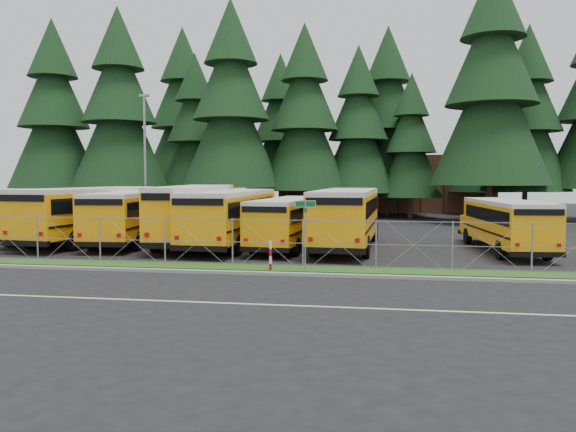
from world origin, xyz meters
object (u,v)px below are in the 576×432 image
object	(u,v)px
bus_0	(59,215)
bus_2	(136,218)
bus_east	(505,226)
bus_6	(347,219)
striped_bollard	(270,256)
bus_3	(196,215)
bus_5	(290,223)
street_sign	(305,220)
bus_4	(233,219)
bus_1	(92,215)
light_standard	(145,154)

from	to	relation	value
bus_0	bus_2	world-z (taller)	bus_0
bus_0	bus_east	xyz separation A→B (m)	(24.95, -1.36, -0.18)
bus_6	striped_bollard	bearing A→B (deg)	-106.14
bus_3	bus_5	bearing A→B (deg)	-15.66
bus_6	street_sign	xyz separation A→B (m)	(-1.24, -7.43, 0.49)
bus_4	striped_bollard	size ratio (longest dim) A/B	9.57
bus_6	striped_bollard	size ratio (longest dim) A/B	9.80
bus_3	bus_6	xyz separation A→B (m)	(8.37, -0.59, -0.08)
bus_1	bus_5	xyz separation A→B (m)	(11.45, -0.66, -0.25)
bus_2	bus_east	xyz separation A→B (m)	(19.68, -0.45, -0.17)
bus_2	striped_bollard	distance (m)	12.26
bus_5	bus_1	bearing A→B (deg)	-177.93
bus_0	bus_east	size ratio (longest dim) A/B	1.14
bus_0	bus_2	xyz separation A→B (m)	(5.27, -0.91, -0.01)
bus_4	light_standard	size ratio (longest dim) A/B	1.13
bus_2	bus_east	world-z (taller)	bus_2
bus_0	bus_5	distance (m)	14.22
bus_6	light_standard	distance (m)	21.11
bus_4	bus_east	bearing A→B (deg)	3.06
bus_2	striped_bollard	world-z (taller)	bus_2
bus_1	bus_5	bearing A→B (deg)	3.13
bus_1	street_sign	bearing A→B (deg)	-24.11
bus_2	bus_3	bearing A→B (deg)	-2.45
bus_5	bus_6	size ratio (longest dim) A/B	0.85
striped_bollard	bus_1	bearing A→B (deg)	146.11
bus_1	bus_3	size ratio (longest dim) A/B	0.96
striped_bollard	bus_3	bearing A→B (deg)	125.16
bus_4	bus_east	size ratio (longest dim) A/B	1.17
bus_2	striped_bollard	xyz separation A→B (m)	(9.23, -8.02, -0.86)
bus_2	street_sign	size ratio (longest dim) A/B	3.96
bus_1	bus_2	distance (m)	2.59
bus_6	bus_3	bearing A→B (deg)	178.81
bus_1	bus_5	world-z (taller)	bus_1
light_standard	bus_3	bearing A→B (deg)	-55.95
bus_2	bus_3	world-z (taller)	bus_3
bus_3	bus_4	world-z (taller)	bus_3
bus_5	bus_6	distance (m)	3.01
bus_4	street_sign	size ratio (longest dim) A/B	4.09
bus_3	street_sign	world-z (taller)	bus_3
bus_3	bus_6	world-z (taller)	bus_3
striped_bollard	light_standard	xyz separation A→B (m)	(-13.87, 20.17, 4.90)
bus_2	bus_5	world-z (taller)	bus_2
bus_4	light_standard	world-z (taller)	light_standard
bus_0	bus_4	bearing A→B (deg)	-12.21
bus_east	bus_2	bearing A→B (deg)	173.79
bus_3	bus_1	bearing A→B (deg)	175.97
bus_2	light_standard	size ratio (longest dim) A/B	1.10
bus_3	bus_4	distance (m)	2.43
bus_4	street_sign	bearing A→B (deg)	-53.94
bus_0	bus_1	xyz separation A→B (m)	(2.68, -0.99, 0.09)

